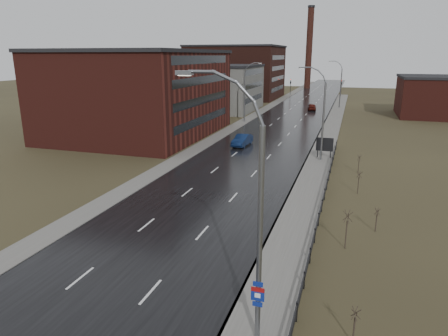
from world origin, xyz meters
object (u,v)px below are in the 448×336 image
Objects in this scene: car_near at (242,140)px; streetlight_main at (253,218)px; car_far at (312,107)px; billboard at (325,145)px.

streetlight_main is at bearing -69.84° from car_near.
car_near is (-11.17, 39.28, -5.24)m from streetlight_main.
streetlight_main is 2.42× the size of car_near.
car_far is at bearing 93.98° from streetlight_main.
billboard is 0.55× the size of car_near.
car_near is at bearing 75.34° from car_far.
car_near is (-11.80, 4.08, -0.99)m from billboard.
billboard is at bearing -14.81° from car_near.
streetlight_main is 2.60× the size of car_far.
car_near is 42.69m from car_far.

